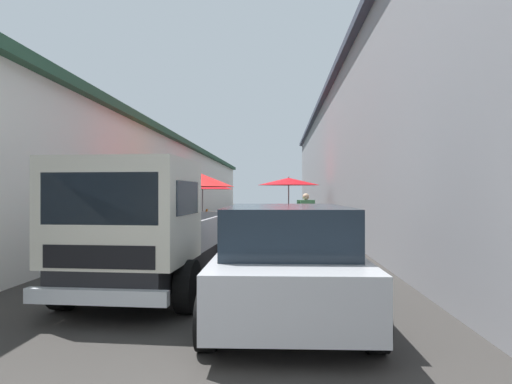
# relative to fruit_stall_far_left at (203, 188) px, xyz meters

# --- Properties ---
(ground) EXTENTS (90.00, 90.00, 0.00)m
(ground) POSITION_rel_fruit_stall_far_left_xyz_m (-4.60, -2.42, -1.84)
(ground) COLOR #33302D
(building_left_whitewash) EXTENTS (49.80, 7.50, 4.11)m
(building_left_whitewash) POSITION_rel_fruit_stall_far_left_xyz_m (-2.35, 4.51, 0.22)
(building_left_whitewash) COLOR silver
(building_left_whitewash) RESTS_ON ground
(building_right_concrete) EXTENTS (49.80, 7.50, 6.45)m
(building_right_concrete) POSITION_rel_fruit_stall_far_left_xyz_m (-2.35, -9.34, 1.39)
(building_right_concrete) COLOR gray
(building_right_concrete) RESTS_ON ground
(fruit_stall_far_left) EXTENTS (2.86, 2.86, 2.28)m
(fruit_stall_far_left) POSITION_rel_fruit_stall_far_left_xyz_m (0.00, 0.00, 0.00)
(fruit_stall_far_left) COLOR #9E9EA3
(fruit_stall_far_left) RESTS_ON ground
(fruit_stall_far_right) EXTENTS (2.52, 2.52, 2.32)m
(fruit_stall_far_right) POSITION_rel_fruit_stall_far_left_xyz_m (-5.96, -0.07, -0.05)
(fruit_stall_far_right) COLOR #9E9EA3
(fruit_stall_far_right) RESTS_ON ground
(fruit_stall_near_right) EXTENTS (2.81, 2.81, 2.36)m
(fruit_stall_near_right) POSITION_rel_fruit_stall_far_left_xyz_m (-0.39, -3.96, 0.04)
(fruit_stall_near_right) COLOR #9E9EA3
(fruit_stall_near_right) RESTS_ON ground
(fruit_stall_near_left) EXTENTS (2.43, 2.43, 2.34)m
(fruit_stall_near_left) POSITION_rel_fruit_stall_far_left_xyz_m (-8.41, -1.15, -0.04)
(fruit_stall_near_left) COLOR #9E9EA3
(fruit_stall_near_left) RESTS_ON ground
(hatchback_car) EXTENTS (3.94, 1.98, 1.45)m
(hatchback_car) POSITION_rel_fruit_stall_far_left_xyz_m (-14.05, -3.65, -1.11)
(hatchback_car) COLOR #ADAFB5
(hatchback_car) RESTS_ON ground
(delivery_truck) EXTENTS (5.01, 2.17, 2.08)m
(delivery_truck) POSITION_rel_fruit_stall_far_left_xyz_m (-13.32, -1.49, -0.80)
(delivery_truck) COLOR black
(delivery_truck) RESTS_ON ground
(vendor_by_crates) EXTENTS (0.34, 0.61, 1.60)m
(vendor_by_crates) POSITION_rel_fruit_stall_far_left_xyz_m (-5.74, -4.44, -0.93)
(vendor_by_crates) COLOR #232328
(vendor_by_crates) RESTS_ON ground
(parked_scooter) EXTENTS (1.69, 0.37, 1.14)m
(parked_scooter) POSITION_rel_fruit_stall_far_left_xyz_m (-7.44, 0.44, -1.39)
(parked_scooter) COLOR black
(parked_scooter) RESTS_ON ground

